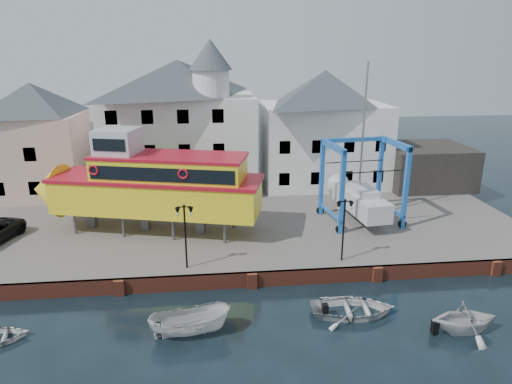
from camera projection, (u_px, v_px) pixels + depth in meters
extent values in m
plane|color=black|center=(252.00, 288.00, 28.30)|extent=(140.00, 140.00, 0.00)
cube|color=#5F5753|center=(239.00, 218.00, 38.58)|extent=(44.00, 22.00, 1.00)
cube|color=brown|center=(252.00, 279.00, 28.26)|extent=(44.00, 0.25, 1.00)
cube|color=brown|center=(119.00, 288.00, 27.29)|extent=(0.60, 0.36, 1.00)
cube|color=brown|center=(252.00, 281.00, 28.10)|extent=(0.60, 0.36, 1.00)
cube|color=brown|center=(377.00, 274.00, 28.92)|extent=(0.60, 0.36, 1.00)
cube|color=brown|center=(496.00, 268.00, 29.73)|extent=(0.60, 0.36, 1.00)
cube|color=#CFA997|center=(39.00, 155.00, 42.10)|extent=(8.00, 7.00, 7.50)
pyramid|color=#394148|center=(31.00, 99.00, 40.55)|extent=(8.00, 7.00, 2.80)
cube|color=black|center=(35.00, 188.00, 39.52)|extent=(1.00, 0.08, 1.20)
cube|color=black|center=(30.00, 154.00, 38.62)|extent=(1.00, 0.08, 1.20)
cube|color=white|center=(181.00, 143.00, 43.67)|extent=(14.00, 8.00, 9.00)
pyramid|color=#394148|center=(178.00, 78.00, 41.83)|extent=(14.00, 8.00, 3.20)
cube|color=black|center=(118.00, 186.00, 40.23)|extent=(1.00, 0.08, 1.20)
cube|color=black|center=(152.00, 185.00, 40.54)|extent=(1.00, 0.08, 1.20)
cube|color=black|center=(186.00, 184.00, 40.84)|extent=(1.00, 0.08, 1.20)
cube|color=black|center=(220.00, 183.00, 41.15)|extent=(1.00, 0.08, 1.20)
cube|color=black|center=(114.00, 152.00, 39.33)|extent=(1.00, 0.08, 1.20)
cube|color=black|center=(150.00, 152.00, 39.63)|extent=(1.00, 0.08, 1.20)
cube|color=black|center=(185.00, 151.00, 39.94)|extent=(1.00, 0.08, 1.20)
cube|color=black|center=(219.00, 150.00, 40.24)|extent=(1.00, 0.08, 1.20)
cube|color=black|center=(111.00, 118.00, 38.42)|extent=(1.00, 0.08, 1.20)
cube|color=black|center=(147.00, 117.00, 38.73)|extent=(1.00, 0.08, 1.20)
cube|color=black|center=(183.00, 117.00, 39.03)|extent=(1.00, 0.08, 1.20)
cube|color=black|center=(218.00, 116.00, 39.34)|extent=(1.00, 0.08, 1.20)
cylinder|color=white|center=(211.00, 84.00, 39.98)|extent=(3.20, 3.20, 2.40)
cone|color=#394148|center=(210.00, 54.00, 39.23)|extent=(3.80, 3.80, 2.60)
cube|color=white|center=(322.00, 144.00, 45.72)|extent=(12.00, 8.00, 8.00)
pyramid|color=#394148|center=(325.00, 87.00, 44.03)|extent=(12.00, 8.00, 3.20)
cube|color=black|center=(284.00, 179.00, 42.23)|extent=(1.00, 0.08, 1.20)
cube|color=black|center=(316.00, 178.00, 42.54)|extent=(1.00, 0.08, 1.20)
cube|color=black|center=(347.00, 177.00, 42.84)|extent=(1.00, 0.08, 1.20)
cube|color=black|center=(378.00, 176.00, 43.14)|extent=(1.00, 0.08, 1.20)
cube|color=black|center=(285.00, 147.00, 41.33)|extent=(1.00, 0.08, 1.20)
cube|color=black|center=(317.00, 147.00, 41.63)|extent=(1.00, 0.08, 1.20)
cube|color=black|center=(349.00, 146.00, 41.93)|extent=(1.00, 0.08, 1.20)
cube|color=black|center=(381.00, 145.00, 42.24)|extent=(1.00, 0.08, 1.20)
cube|color=black|center=(425.00, 166.00, 45.44)|extent=(8.00, 7.00, 4.00)
cylinder|color=black|center=(186.00, 238.00, 28.13)|extent=(0.12, 0.12, 4.00)
cube|color=black|center=(184.00, 207.00, 27.51)|extent=(0.90, 0.06, 0.06)
sphere|color=black|center=(184.00, 206.00, 27.49)|extent=(0.16, 0.16, 0.16)
cone|color=black|center=(178.00, 211.00, 27.55)|extent=(0.32, 0.32, 0.45)
sphere|color=silver|center=(178.00, 214.00, 27.60)|extent=(0.18, 0.18, 0.18)
cone|color=black|center=(191.00, 211.00, 27.63)|extent=(0.32, 0.32, 0.45)
sphere|color=silver|center=(191.00, 214.00, 27.69)|extent=(0.18, 0.18, 0.18)
cylinder|color=black|center=(343.00, 232.00, 29.14)|extent=(0.12, 0.12, 4.00)
cube|color=black|center=(345.00, 201.00, 28.52)|extent=(0.90, 0.06, 0.06)
sphere|color=black|center=(345.00, 200.00, 28.50)|extent=(0.16, 0.16, 0.16)
cone|color=black|center=(339.00, 206.00, 28.57)|extent=(0.32, 0.32, 0.45)
sphere|color=silver|center=(339.00, 208.00, 28.62)|extent=(0.18, 0.18, 0.18)
cone|color=black|center=(351.00, 205.00, 28.65)|extent=(0.32, 0.32, 0.45)
sphere|color=silver|center=(351.00, 208.00, 28.70)|extent=(0.18, 0.18, 0.18)
cylinder|color=#59595E|center=(75.00, 223.00, 33.75)|extent=(0.24, 0.24, 1.62)
cylinder|color=#59595E|center=(95.00, 210.00, 36.60)|extent=(0.24, 0.24, 1.62)
cylinder|color=#59595E|center=(123.00, 226.00, 33.20)|extent=(0.24, 0.24, 1.62)
cylinder|color=#59595E|center=(140.00, 212.00, 36.05)|extent=(0.24, 0.24, 1.62)
cylinder|color=#59595E|center=(173.00, 229.00, 32.65)|extent=(0.24, 0.24, 1.62)
cylinder|color=#59595E|center=(186.00, 215.00, 35.50)|extent=(0.24, 0.24, 1.62)
cylinder|color=#59595E|center=(225.00, 232.00, 32.10)|extent=(0.24, 0.24, 1.62)
cylinder|color=#59595E|center=(233.00, 217.00, 34.95)|extent=(0.24, 0.24, 1.62)
cube|color=#59595E|center=(92.00, 217.00, 35.09)|extent=(0.76, 0.69, 1.62)
cube|color=#59595E|center=(145.00, 220.00, 34.47)|extent=(0.76, 0.69, 1.62)
cube|color=#59595E|center=(201.00, 223.00, 33.84)|extent=(0.76, 0.69, 1.62)
cube|color=yellow|center=(157.00, 195.00, 33.71)|extent=(15.67, 7.85, 2.38)
cone|color=yellow|center=(48.00, 190.00, 34.98)|extent=(3.35, 4.58, 4.10)
cube|color=#B31224|center=(156.00, 178.00, 33.32)|extent=(16.02, 8.10, 0.24)
cube|color=yellow|center=(170.00, 169.00, 32.93)|extent=(11.38, 6.32, 1.73)
cube|color=black|center=(161.00, 175.00, 31.16)|extent=(10.04, 2.72, 0.97)
cube|color=black|center=(178.00, 162.00, 34.67)|extent=(10.04, 2.72, 0.97)
cube|color=#B31224|center=(169.00, 156.00, 32.64)|extent=(11.62, 6.48, 0.19)
cube|color=silver|center=(118.00, 142.00, 32.92)|extent=(3.43, 3.43, 1.97)
cube|color=black|center=(109.00, 145.00, 31.55)|extent=(2.30, 0.66, 0.86)
torus|color=#B31224|center=(93.00, 170.00, 31.77)|extent=(0.77, 0.34, 0.76)
torus|color=#B31224|center=(183.00, 174.00, 30.83)|extent=(0.77, 0.34, 0.76)
cube|color=#124FA2|center=(342.00, 193.00, 33.08)|extent=(0.35, 0.35, 6.33)
cylinder|color=black|center=(340.00, 229.00, 33.94)|extent=(0.65, 0.29, 0.63)
cube|color=#124FA2|center=(322.00, 178.00, 37.00)|extent=(0.35, 0.35, 6.33)
cylinder|color=black|center=(320.00, 211.00, 37.86)|extent=(0.65, 0.29, 0.63)
cube|color=#124FA2|center=(406.00, 188.00, 34.12)|extent=(0.35, 0.35, 6.33)
cylinder|color=black|center=(402.00, 224.00, 34.98)|extent=(0.65, 0.29, 0.63)
cube|color=#124FA2|center=(380.00, 174.00, 38.04)|extent=(0.35, 0.35, 6.33)
cylinder|color=black|center=(377.00, 206.00, 38.90)|extent=(0.65, 0.29, 0.63)
cube|color=#124FA2|center=(333.00, 146.00, 34.13)|extent=(0.81, 4.53, 0.44)
cube|color=#124FA2|center=(330.00, 212.00, 35.72)|extent=(0.71, 4.52, 0.19)
cube|color=#124FA2|center=(396.00, 143.00, 35.17)|extent=(0.81, 4.53, 0.44)
cube|color=#124FA2|center=(389.00, 208.00, 36.77)|extent=(0.71, 4.52, 0.19)
cube|color=#124FA2|center=(353.00, 140.00, 36.61)|extent=(5.43, 0.90, 0.32)
cube|color=silver|center=(361.00, 201.00, 36.03)|extent=(2.81, 6.97, 1.45)
cone|color=silver|center=(341.00, 187.00, 39.77)|extent=(2.23, 1.66, 2.08)
cube|color=#59595E|center=(360.00, 214.00, 36.34)|extent=(0.39, 1.64, 0.63)
cube|color=silver|center=(364.00, 191.00, 35.30)|extent=(1.73, 2.85, 0.54)
cylinder|color=#99999E|center=(363.00, 129.00, 34.73)|extent=(0.18, 0.18, 9.95)
cube|color=black|center=(373.00, 172.00, 33.65)|extent=(4.81, 0.64, 0.05)
cube|color=black|center=(354.00, 162.00, 36.68)|extent=(4.81, 0.64, 0.05)
imported|color=silver|center=(191.00, 334.00, 23.67)|extent=(4.39, 2.06, 1.64)
imported|color=silver|center=(353.00, 314.00, 25.47)|extent=(4.94, 3.73, 0.96)
imported|color=silver|center=(463.00, 332.00, 23.89)|extent=(3.59, 3.10, 1.88)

